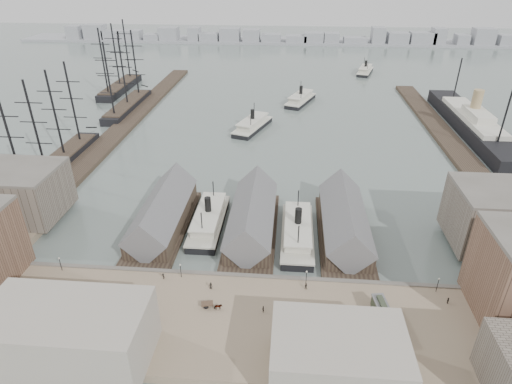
# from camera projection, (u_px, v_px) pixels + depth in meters

# --- Properties ---
(ground) EXTENTS (900.00, 900.00, 0.00)m
(ground) POSITION_uv_depth(u_px,v_px,m) (246.00, 269.00, 109.37)
(ground) COLOR #55625D
(ground) RESTS_ON ground
(quay) EXTENTS (180.00, 30.00, 2.00)m
(quay) POSITION_uv_depth(u_px,v_px,m) (236.00, 324.00, 91.41)
(quay) COLOR #806D56
(quay) RESTS_ON ground
(seawall) EXTENTS (180.00, 1.20, 2.30)m
(seawall) POSITION_uv_depth(u_px,v_px,m) (244.00, 278.00, 104.27)
(seawall) COLOR #59544C
(seawall) RESTS_ON ground
(west_wharf) EXTENTS (10.00, 220.00, 1.60)m
(west_wharf) POSITION_uv_depth(u_px,v_px,m) (125.00, 125.00, 201.44)
(west_wharf) COLOR #2D231C
(west_wharf) RESTS_ON ground
(east_wharf) EXTENTS (10.00, 180.00, 1.60)m
(east_wharf) POSITION_uv_depth(u_px,v_px,m) (450.00, 143.00, 181.87)
(east_wharf) COLOR #2D231C
(east_wharf) RESTS_ON ground
(ferry_shed_west) EXTENTS (14.00, 42.00, 12.60)m
(ferry_shed_west) POSITION_uv_depth(u_px,v_px,m) (163.00, 214.00, 123.82)
(ferry_shed_west) COLOR #2D231C
(ferry_shed_west) RESTS_ON ground
(ferry_shed_center) EXTENTS (14.00, 42.00, 12.60)m
(ferry_shed_center) POSITION_uv_depth(u_px,v_px,m) (252.00, 218.00, 121.90)
(ferry_shed_center) COLOR #2D231C
(ferry_shed_center) RESTS_ON ground
(ferry_shed_east) EXTENTS (14.00, 42.00, 12.60)m
(ferry_shed_east) POSITION_uv_depth(u_px,v_px,m) (344.00, 222.00, 119.97)
(ferry_shed_east) COLOR #2D231C
(ferry_shed_east) RESTS_ON ground
(warehouse_west_back) EXTENTS (26.00, 20.00, 14.00)m
(warehouse_west_back) POSITION_uv_depth(u_px,v_px,m) (16.00, 193.00, 125.98)
(warehouse_west_back) COLOR #60564C
(warehouse_west_back) RESTS_ON west_land
(warehouse_east_back) EXTENTS (28.00, 20.00, 15.00)m
(warehouse_east_back) POSITION_uv_depth(u_px,v_px,m) (507.00, 218.00, 112.88)
(warehouse_east_back) COLOR #60564C
(warehouse_east_back) RESTS_ON east_land
(street_bldg_center) EXTENTS (24.00, 16.00, 10.00)m
(street_bldg_center) POSITION_uv_depth(u_px,v_px,m) (338.00, 357.00, 76.56)
(street_bldg_center) COLOR gray
(street_bldg_center) RESTS_ON quay
(street_bldg_west) EXTENTS (30.00, 16.00, 12.00)m
(street_bldg_west) POSITION_uv_depth(u_px,v_px,m) (68.00, 335.00, 79.79)
(street_bldg_west) COLOR gray
(street_bldg_west) RESTS_ON quay
(lamp_post_far_w) EXTENTS (0.44, 0.44, 3.92)m
(lamp_post_far_w) POSITION_uv_depth(u_px,v_px,m) (60.00, 262.00, 104.33)
(lamp_post_far_w) COLOR black
(lamp_post_far_w) RESTS_ON quay
(lamp_post_near_w) EXTENTS (0.44, 0.44, 3.92)m
(lamp_post_near_w) POSITION_uv_depth(u_px,v_px,m) (180.00, 268.00, 102.10)
(lamp_post_near_w) COLOR black
(lamp_post_near_w) RESTS_ON quay
(lamp_post_near_e) EXTENTS (0.44, 0.44, 3.92)m
(lamp_post_near_e) POSITION_uv_depth(u_px,v_px,m) (306.00, 275.00, 99.88)
(lamp_post_near_e) COLOR black
(lamp_post_near_e) RESTS_ON quay
(lamp_post_far_e) EXTENTS (0.44, 0.44, 3.92)m
(lamp_post_far_e) POSITION_uv_depth(u_px,v_px,m) (438.00, 282.00, 97.65)
(lamp_post_far_e) COLOR black
(lamp_post_far_e) RESTS_ON quay
(far_shore) EXTENTS (500.00, 40.00, 15.72)m
(far_shore) POSITION_uv_depth(u_px,v_px,m) (281.00, 39.00, 399.71)
(far_shore) COLOR gray
(far_shore) RESTS_ON ground
(ferry_docked_west) EXTENTS (8.56, 28.52, 10.19)m
(ferry_docked_west) POSITION_uv_depth(u_px,v_px,m) (209.00, 219.00, 125.62)
(ferry_docked_west) COLOR black
(ferry_docked_west) RESTS_ON ground
(ferry_docked_east) EXTENTS (8.82, 29.39, 10.50)m
(ferry_docked_east) POSITION_uv_depth(u_px,v_px,m) (297.00, 232.00, 119.78)
(ferry_docked_east) COLOR black
(ferry_docked_east) RESTS_ON ground
(ferry_open_near) EXTENTS (17.25, 29.42, 10.07)m
(ferry_open_near) POSITION_uv_depth(u_px,v_px,m) (253.00, 125.00, 197.25)
(ferry_open_near) COLOR black
(ferry_open_near) RESTS_ON ground
(ferry_open_mid) EXTENTS (17.66, 29.15, 9.99)m
(ferry_open_mid) POSITION_uv_depth(u_px,v_px,m) (301.00, 99.00, 233.44)
(ferry_open_mid) COLOR black
(ferry_open_mid) RESTS_ON ground
(ferry_open_far) EXTENTS (14.83, 27.23, 9.31)m
(ferry_open_far) POSITION_uv_depth(u_px,v_px,m) (365.00, 70.00, 293.63)
(ferry_open_far) COLOR black
(ferry_open_far) RESTS_ON ground
(sailing_ship_near) EXTENTS (8.63, 59.43, 35.46)m
(sailing_ship_near) POSITION_uv_depth(u_px,v_px,m) (56.00, 163.00, 159.52)
(sailing_ship_near) COLOR black
(sailing_ship_near) RESTS_ON ground
(sailing_ship_mid) EXTENTS (9.02, 52.14, 37.10)m
(sailing_ship_mid) POSITION_uv_depth(u_px,v_px,m) (128.00, 105.00, 222.77)
(sailing_ship_mid) COLOR black
(sailing_ship_mid) RESTS_ON ground
(sailing_ship_far) EXTENTS (9.24, 51.34, 37.99)m
(sailing_ship_far) POSITION_uv_depth(u_px,v_px,m) (120.00, 86.00, 255.37)
(sailing_ship_far) COLOR black
(sailing_ship_far) RESTS_ON ground
(ocean_steamer) EXTENTS (13.05, 95.34, 19.07)m
(ocean_steamer) POSITION_uv_depth(u_px,v_px,m) (472.00, 123.00, 194.42)
(ocean_steamer) COLOR black
(ocean_steamer) RESTS_ON ground
(tram) EXTENTS (4.13, 10.47, 3.62)m
(tram) POSITION_uv_depth(u_px,v_px,m) (384.00, 316.00, 89.54)
(tram) COLOR black
(tram) RESTS_ON quay
(horse_cart_left) EXTENTS (4.85, 3.27, 1.71)m
(horse_cart_left) POSITION_uv_depth(u_px,v_px,m) (48.00, 301.00, 94.91)
(horse_cart_left) COLOR black
(horse_cart_left) RESTS_ON quay
(horse_cart_center) EXTENTS (4.92, 2.23, 1.49)m
(horse_cart_center) POSITION_uv_depth(u_px,v_px,m) (214.00, 306.00, 93.71)
(horse_cart_center) COLOR black
(horse_cart_center) RESTS_ON quay
(horse_cart_right) EXTENTS (4.72, 2.00, 1.61)m
(horse_cart_right) POSITION_uv_depth(u_px,v_px,m) (288.00, 342.00, 84.91)
(horse_cart_right) COLOR black
(horse_cart_right) RESTS_ON quay
(pedestrian_1) EXTENTS (1.11, 1.03, 1.83)m
(pedestrian_1) POSITION_uv_depth(u_px,v_px,m) (72.00, 297.00, 95.93)
(pedestrian_1) COLOR black
(pedestrian_1) RESTS_ON quay
(pedestrian_2) EXTENTS (1.15, 1.13, 1.59)m
(pedestrian_2) POSITION_uv_depth(u_px,v_px,m) (163.00, 276.00, 102.44)
(pedestrian_2) COLOR black
(pedestrian_2) RESTS_ON quay
(pedestrian_3) EXTENTS (1.01, 0.51, 1.66)m
(pedestrian_3) POSITION_uv_depth(u_px,v_px,m) (138.00, 312.00, 91.99)
(pedestrian_3) COLOR black
(pedestrian_3) RESTS_ON quay
(pedestrian_4) EXTENTS (0.95, 0.75, 1.70)m
(pedestrian_4) POSITION_uv_depth(u_px,v_px,m) (211.00, 286.00, 99.42)
(pedestrian_4) COLOR black
(pedestrian_4) RESTS_ON quay
(pedestrian_5) EXTENTS (0.70, 0.74, 1.64)m
(pedestrian_5) POSITION_uv_depth(u_px,v_px,m) (263.00, 309.00, 92.78)
(pedestrian_5) COLOR black
(pedestrian_5) RESTS_ON quay
(pedestrian_6) EXTENTS (0.91, 0.80, 1.58)m
(pedestrian_6) POSITION_uv_depth(u_px,v_px,m) (306.00, 286.00, 99.37)
(pedestrian_6) COLOR black
(pedestrian_6) RESTS_ON quay
(pedestrian_7) EXTENTS (1.20, 0.82, 1.72)m
(pedestrian_7) POSITION_uv_depth(u_px,v_px,m) (380.00, 348.00, 83.59)
(pedestrian_7) COLOR black
(pedestrian_7) RESTS_ON quay
(pedestrian_8) EXTENTS (0.53, 0.99, 1.61)m
(pedestrian_8) POSITION_uv_depth(u_px,v_px,m) (448.00, 300.00, 95.17)
(pedestrian_8) COLOR black
(pedestrian_8) RESTS_ON quay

